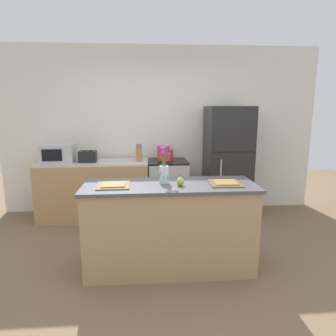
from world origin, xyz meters
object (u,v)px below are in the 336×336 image
plate_setting_left (113,185)px  cooking_pot (165,155)px  stove_range (168,189)px  plate_setting_right (225,183)px  knife_block (139,154)px  microwave (58,153)px  flower_vase (164,168)px  pear_figurine (180,181)px  toaster (88,156)px  refrigerator (227,162)px

plate_setting_left → cooking_pot: 1.82m
stove_range → plate_setting_right: size_ratio=2.69×
plate_setting_left → knife_block: size_ratio=1.25×
microwave → flower_vase: bearing=-45.6°
plate_setting_right → cooking_pot: (-0.52, 1.70, 0.04)m
cooking_pot → plate_setting_right: bearing=-73.1°
microwave → knife_block: 1.22m
pear_figurine → toaster: (-1.23, 1.65, 0.00)m
refrigerator → plate_setting_left: size_ratio=5.17×
flower_vase → pear_figurine: (0.16, -0.13, -0.11)m
refrigerator → cooking_pot: (-0.99, 0.06, 0.12)m
refrigerator → stove_range: bearing=-180.0°
flower_vase → knife_block: (-0.29, 1.54, -0.09)m
pear_figurine → plate_setting_right: pear_figurine is taller
stove_range → refrigerator: refrigerator is taller
microwave → knife_block: (1.22, -0.00, -0.02)m
toaster → cooking_pot: (1.19, 0.09, -0.00)m
stove_range → plate_setting_right: plate_setting_right is taller
flower_vase → microwave: flower_vase is taller
refrigerator → knife_block: size_ratio=6.47×
stove_range → refrigerator: bearing=0.0°
microwave → stove_range: bearing=0.0°
refrigerator → microwave: bearing=-180.0°
refrigerator → flower_vase: 1.92m
pear_figurine → knife_block: 1.73m
stove_range → microwave: bearing=-180.0°
flower_vase → plate_setting_left: (-0.52, -0.09, -0.15)m
plate_setting_right → cooking_pot: 1.78m
plate_setting_left → pear_figurine: bearing=-3.0°
refrigerator → plate_setting_left: 2.31m
refrigerator → plate_setting_left: (-1.63, -1.64, 0.08)m
pear_figurine → plate_setting_right: size_ratio=0.36×
flower_vase → toaster: size_ratio=1.48×
stove_range → plate_setting_left: plate_setting_left is taller
toaster → cooking_pot: 1.19m
plate_setting_right → toaster: size_ratio=1.21×
microwave → knife_block: bearing=-0.2°
refrigerator → pear_figurine: 1.93m
flower_vase → cooking_pot: (0.12, 1.61, -0.11)m
cooking_pot → knife_block: size_ratio=0.97×
pear_figurine → toaster: 2.05m
cooking_pot → microwave: bearing=-177.9°
pear_figurine → plate_setting_left: (-0.68, 0.04, -0.04)m
flower_vase → pear_figurine: bearing=-38.7°
cooking_pot → pear_figurine: bearing=-88.6°
toaster → pear_figurine: bearing=-53.3°
stove_range → toaster: (-1.23, -0.03, 0.54)m
flower_vase → cooking_pot: bearing=85.8°
plate_setting_right → microwave: 2.70m
plate_setting_left → microwave: size_ratio=0.70×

